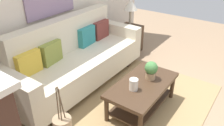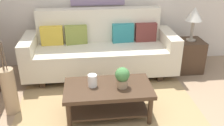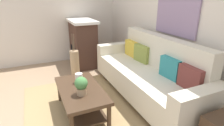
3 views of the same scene
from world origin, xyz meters
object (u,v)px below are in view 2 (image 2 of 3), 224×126
at_px(tabletop_vase, 92,81).
at_px(side_table, 189,56).
at_px(throw_pillow_olive, 76,35).
at_px(coffee_table, 108,94).
at_px(throw_pillow_teal, 123,33).
at_px(couch, 100,50).
at_px(throw_pillow_maroon, 146,32).
at_px(potted_plant_tabletop, 122,77).
at_px(table_lamp, 194,15).
at_px(floor_vase, 10,91).
at_px(throw_pillow_mustard, 52,35).

relative_size(tabletop_vase, side_table, 0.28).
relative_size(throw_pillow_olive, coffee_table, 0.33).
relative_size(throw_pillow_teal, coffee_table, 0.33).
relative_size(coffee_table, tabletop_vase, 7.08).
xyz_separation_m(couch, throw_pillow_maroon, (0.79, 0.12, 0.25)).
height_order(throw_pillow_maroon, side_table, throw_pillow_maroon).
relative_size(potted_plant_tabletop, table_lamp, 0.46).
bearing_deg(potted_plant_tabletop, couch, 98.58).
bearing_deg(tabletop_vase, floor_vase, 170.78).
height_order(throw_pillow_olive, table_lamp, table_lamp).
bearing_deg(tabletop_vase, throw_pillow_mustard, 115.35).
distance_m(coffee_table, side_table, 1.91).
height_order(throw_pillow_olive, throw_pillow_teal, same).
bearing_deg(couch, throw_pillow_olive, 162.58).
distance_m(throw_pillow_maroon, table_lamp, 0.83).
height_order(throw_pillow_olive, floor_vase, throw_pillow_olive).
bearing_deg(throw_pillow_mustard, couch, -8.91).
xyz_separation_m(throw_pillow_maroon, floor_vase, (-2.04, -1.12, -0.36)).
bearing_deg(throw_pillow_maroon, side_table, -13.12).
bearing_deg(potted_plant_tabletop, coffee_table, 171.77).
distance_m(coffee_table, potted_plant_tabletop, 0.31).
height_order(couch, tabletop_vase, couch).
xyz_separation_m(potted_plant_tabletop, floor_vase, (-1.43, 0.23, -0.25)).
bearing_deg(tabletop_vase, potted_plant_tabletop, -9.11).
bearing_deg(table_lamp, throw_pillow_mustard, 175.71).
distance_m(couch, throw_pillow_olive, 0.48).
bearing_deg(coffee_table, tabletop_vase, 170.10).
distance_m(coffee_table, floor_vase, 1.28).
bearing_deg(throw_pillow_olive, coffee_table, -72.90).
xyz_separation_m(throw_pillow_teal, potted_plant_tabletop, (-0.21, -1.35, -0.11)).
bearing_deg(throw_pillow_olive, side_table, -5.16).
bearing_deg(side_table, floor_vase, -161.36).
xyz_separation_m(throw_pillow_olive, table_lamp, (1.94, -0.17, 0.31)).
distance_m(couch, throw_pillow_maroon, 0.84).
distance_m(throw_pillow_mustard, potted_plant_tabletop, 1.67).
distance_m(coffee_table, tabletop_vase, 0.27).
bearing_deg(throw_pillow_teal, throw_pillow_olive, 180.00).
bearing_deg(couch, throw_pillow_maroon, 8.91).
xyz_separation_m(couch, table_lamp, (1.54, -0.05, 0.56)).
bearing_deg(throw_pillow_mustard, potted_plant_tabletop, -54.11).
bearing_deg(throw_pillow_mustard, coffee_table, -58.76).
bearing_deg(throw_pillow_teal, floor_vase, -145.86).
relative_size(side_table, table_lamp, 0.98).
distance_m(tabletop_vase, potted_plant_tabletop, 0.37).
xyz_separation_m(couch, floor_vase, (-1.25, -0.99, -0.11)).
xyz_separation_m(throw_pillow_teal, coffee_table, (-0.38, -1.32, -0.37)).
relative_size(tabletop_vase, table_lamp, 0.27).
relative_size(throw_pillow_mustard, throw_pillow_maroon, 1.00).
height_order(potted_plant_tabletop, floor_vase, potted_plant_tabletop).
bearing_deg(throw_pillow_teal, tabletop_vase, -114.03).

